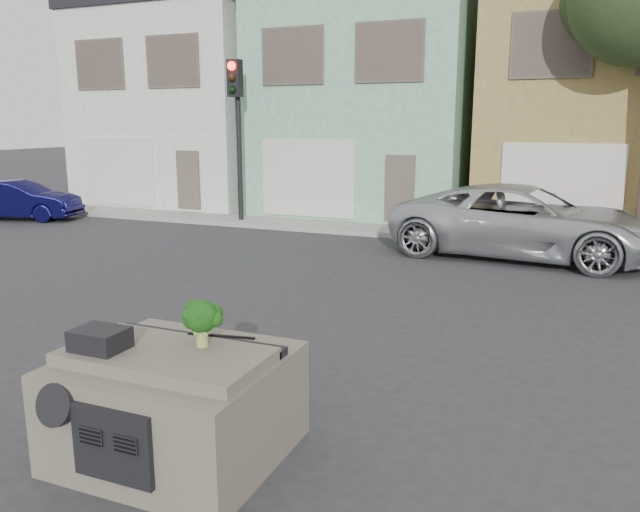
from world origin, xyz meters
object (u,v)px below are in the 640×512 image
Objects in this scene: silver_pickup at (521,257)px; traffic_signal at (238,143)px; navy_sedan at (21,220)px; broccoli at (201,323)px.

traffic_signal reaches higher than silver_pickup.
traffic_signal is at bearing -92.56° from navy_sedan.
broccoli is at bearing -61.45° from traffic_signal.
silver_pickup is 1.23× the size of traffic_signal.
navy_sedan is 17.57m from broccoli.
silver_pickup is 9.27m from traffic_signal.
traffic_signal reaches higher than navy_sedan.
traffic_signal is at bearing 85.19° from silver_pickup.
silver_pickup is (16.05, 0.28, 0.00)m from navy_sedan.
traffic_signal reaches higher than broccoli.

